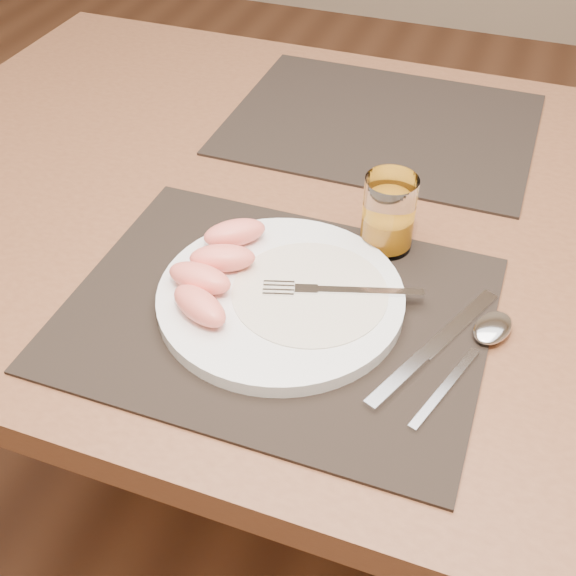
# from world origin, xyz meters

# --- Properties ---
(ground) EXTENTS (5.00, 5.00, 0.00)m
(ground) POSITION_xyz_m (0.00, 0.00, 0.00)
(ground) COLOR brown
(ground) RESTS_ON ground
(table) EXTENTS (1.40, 0.90, 0.75)m
(table) POSITION_xyz_m (0.00, 0.00, 0.67)
(table) COLOR brown
(table) RESTS_ON ground
(placemat_near) EXTENTS (0.45, 0.35, 0.00)m
(placemat_near) POSITION_xyz_m (-0.03, -0.22, 0.75)
(placemat_near) COLOR black
(placemat_near) RESTS_ON table
(placemat_far) EXTENTS (0.45, 0.35, 0.00)m
(placemat_far) POSITION_xyz_m (-0.03, 0.22, 0.75)
(placemat_far) COLOR black
(placemat_far) RESTS_ON table
(plate) EXTENTS (0.27, 0.27, 0.02)m
(plate) POSITION_xyz_m (-0.03, -0.21, 0.76)
(plate) COLOR white
(plate) RESTS_ON placemat_near
(plate_dressing) EXTENTS (0.17, 0.17, 0.00)m
(plate_dressing) POSITION_xyz_m (-0.00, -0.20, 0.77)
(plate_dressing) COLOR white
(plate_dressing) RESTS_ON plate
(fork) EXTENTS (0.17, 0.07, 0.00)m
(fork) POSITION_xyz_m (0.02, -0.19, 0.77)
(fork) COLOR silver
(fork) RESTS_ON plate
(knife) EXTENTS (0.10, 0.21, 0.01)m
(knife) POSITION_xyz_m (0.14, -0.23, 0.76)
(knife) COLOR silver
(knife) RESTS_ON placemat_near
(spoon) EXTENTS (0.08, 0.19, 0.01)m
(spoon) POSITION_xyz_m (0.19, -0.19, 0.76)
(spoon) COLOR silver
(spoon) RESTS_ON placemat_near
(juice_glass) EXTENTS (0.06, 0.06, 0.09)m
(juice_glass) POSITION_xyz_m (0.05, -0.07, 0.80)
(juice_glass) COLOR white
(juice_glass) RESTS_ON placemat_near
(grapefruit_wedges) EXTENTS (0.10, 0.19, 0.03)m
(grapefruit_wedges) POSITION_xyz_m (-0.11, -0.21, 0.78)
(grapefruit_wedges) COLOR #FF7E68
(grapefruit_wedges) RESTS_ON plate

